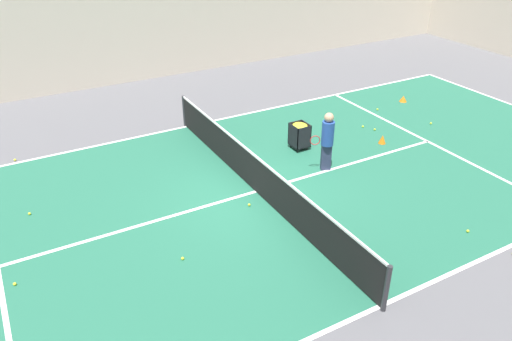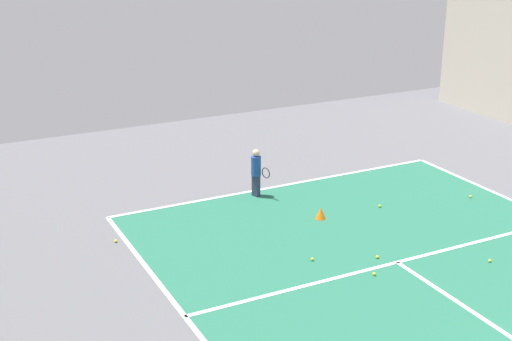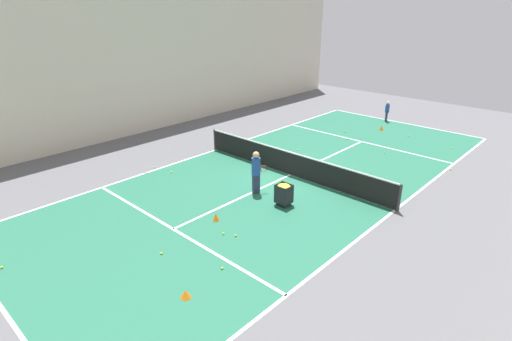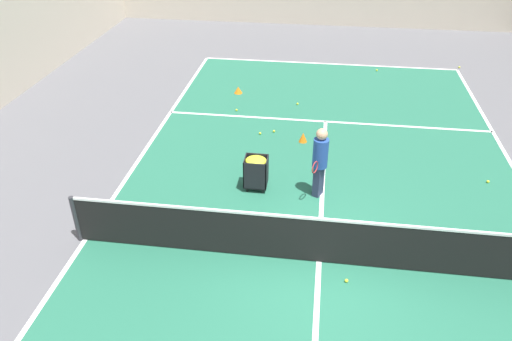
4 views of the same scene
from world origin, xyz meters
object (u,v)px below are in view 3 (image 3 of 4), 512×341
object	(u,v)px
player_near_baseline	(387,110)
ball_cart	(284,191)
training_cone_1	(216,217)
training_cone_0	(381,128)
coach_at_net	(256,170)
tennis_net	(291,163)

from	to	relation	value
player_near_baseline	ball_cart	size ratio (longest dim) A/B	1.53
training_cone_1	training_cone_0	bearing A→B (deg)	-86.58
training_cone_0	coach_at_net	bearing A→B (deg)	91.71
coach_at_net	ball_cart	distance (m)	1.50
ball_cart	training_cone_0	world-z (taller)	ball_cart
training_cone_1	ball_cart	bearing A→B (deg)	-111.42
training_cone_0	player_near_baseline	bearing A→B (deg)	-70.87
coach_at_net	training_cone_0	size ratio (longest dim) A/B	5.89
tennis_net	training_cone_0	bearing A→B (deg)	-88.58
player_near_baseline	ball_cart	bearing A→B (deg)	-6.63
coach_at_net	training_cone_0	bearing A→B (deg)	25.66
player_near_baseline	coach_at_net	xyz separation A→B (m)	(-1.03, 13.14, 0.25)
player_near_baseline	coach_at_net	distance (m)	13.19
ball_cart	training_cone_0	distance (m)	11.36
training_cone_0	ball_cart	bearing A→B (deg)	99.01
coach_at_net	ball_cart	world-z (taller)	coach_at_net
ball_cart	training_cone_1	world-z (taller)	ball_cart
ball_cart	training_cone_0	size ratio (longest dim) A/B	2.86
tennis_net	ball_cart	size ratio (longest dim) A/B	11.87
training_cone_0	training_cone_1	distance (m)	13.68
player_near_baseline	ball_cart	distance (m)	13.45
coach_at_net	training_cone_1	size ratio (longest dim) A/B	6.27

